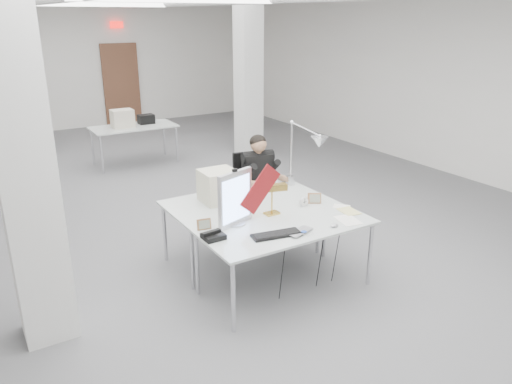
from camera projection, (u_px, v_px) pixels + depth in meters
The scene contains 22 objects.
room_shell at pixel (182, 98), 6.95m from camera, with size 10.04×14.04×3.24m.
desk_main at pixel (286, 226), 5.14m from camera, with size 1.80×0.90×0.03m, color silver.
desk_second at pixel (242, 200), 5.86m from camera, with size 1.80×0.90×0.03m, color silver.
bg_desk_a at pixel (133, 127), 9.66m from camera, with size 1.60×0.80×0.03m, color silver.
bg_desk_b at pixel (7, 118), 10.45m from camera, with size 1.60×0.80×0.03m, color silver.
office_chair at pixel (256, 196), 6.70m from camera, with size 0.49×0.49×0.99m, color black, non-canonical shape.
seated_person at pixel (258, 168), 6.52m from camera, with size 0.48×0.60×0.90m, color black, non-canonical shape.
monitor at pixel (235, 198), 5.05m from camera, with size 0.46×0.05×0.57m, color silver.
pennant at pixel (260, 189), 5.14m from camera, with size 0.51×0.01×0.21m, color maroon.
keyboard at pixel (276, 235), 4.87m from camera, with size 0.49×0.16×0.02m, color black.
laptop at pixel (304, 233), 4.90m from camera, with size 0.30×0.19×0.02m, color #B5B4B9.
mouse at pixel (334, 225), 5.06m from camera, with size 0.09×0.06×0.04m, color #A6A6AB.
bankers_lamp at pixel (272, 199), 5.34m from camera, with size 0.31×0.12×0.35m, color #CF8840, non-canonical shape.
desk_phone at pixel (213, 236), 4.80m from camera, with size 0.20×0.18×0.05m, color black.
picture_frame_left at pixel (204, 224), 5.00m from camera, with size 0.14×0.01×0.11m, color #A97349.
picture_frame_right at pixel (314, 198), 5.69m from camera, with size 0.16×0.01×0.12m, color #AB7249.
desk_clock at pixel (304, 202), 5.61m from camera, with size 0.11×0.11×0.03m, color silver.
paper_stack_a at pixel (348, 220), 5.23m from camera, with size 0.20×0.29×0.01m, color white.
paper_stack_b at pixel (349, 211), 5.47m from camera, with size 0.18×0.24×0.01m, color #D4CB7E.
paper_stack_c at pixel (342, 207), 5.61m from camera, with size 0.18×0.13×0.01m, color white.
beige_monitor at pixel (218, 186), 5.72m from camera, with size 0.39×0.37×0.37m, color beige.
architect_lamp at pixel (303, 153), 5.98m from camera, with size 0.25×0.74×0.95m, color silver, non-canonical shape.
Camera 1 is at (-2.72, -6.37, 2.79)m, focal length 35.00 mm.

